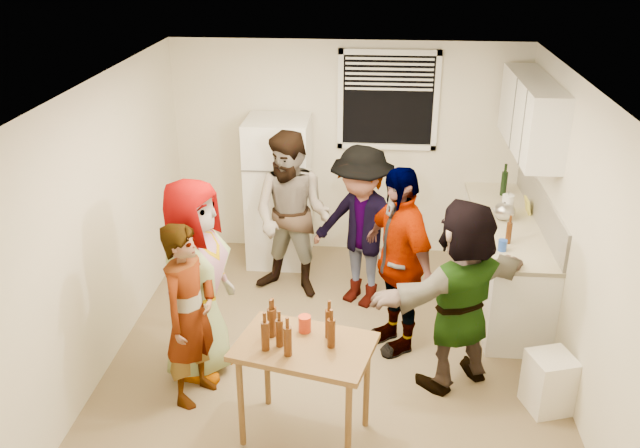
# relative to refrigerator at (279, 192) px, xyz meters

# --- Properties ---
(room) EXTENTS (4.00, 4.50, 2.50)m
(room) POSITION_rel_refrigerator_xyz_m (0.75, -1.88, -0.85)
(room) COLOR silver
(room) RESTS_ON ground
(window) EXTENTS (1.12, 0.10, 1.06)m
(window) POSITION_rel_refrigerator_xyz_m (1.20, 0.33, 1.00)
(window) COLOR white
(window) RESTS_ON room
(refrigerator) EXTENTS (0.70, 0.70, 1.70)m
(refrigerator) POSITION_rel_refrigerator_xyz_m (0.00, 0.00, 0.00)
(refrigerator) COLOR white
(refrigerator) RESTS_ON ground
(counter_lower) EXTENTS (0.60, 2.20, 0.86)m
(counter_lower) POSITION_rel_refrigerator_xyz_m (2.45, -0.73, -0.42)
(counter_lower) COLOR white
(counter_lower) RESTS_ON ground
(countertop) EXTENTS (0.64, 2.22, 0.04)m
(countertop) POSITION_rel_refrigerator_xyz_m (2.45, -0.73, 0.03)
(countertop) COLOR beige
(countertop) RESTS_ON counter_lower
(backsplash) EXTENTS (0.03, 2.20, 0.36)m
(backsplash) POSITION_rel_refrigerator_xyz_m (2.74, -0.73, 0.23)
(backsplash) COLOR beige
(backsplash) RESTS_ON countertop
(upper_cabinets) EXTENTS (0.34, 1.60, 0.70)m
(upper_cabinets) POSITION_rel_refrigerator_xyz_m (2.58, -0.53, 1.10)
(upper_cabinets) COLOR white
(upper_cabinets) RESTS_ON room
(kettle) EXTENTS (0.26, 0.23, 0.21)m
(kettle) POSITION_rel_refrigerator_xyz_m (2.40, -0.70, 0.05)
(kettle) COLOR silver
(kettle) RESTS_ON countertop
(paper_towel) EXTENTS (0.12, 0.12, 0.25)m
(paper_towel) POSITION_rel_refrigerator_xyz_m (2.43, -0.66, 0.05)
(paper_towel) COLOR white
(paper_towel) RESTS_ON countertop
(wine_bottle) EXTENTS (0.07, 0.07, 0.27)m
(wine_bottle) POSITION_rel_refrigerator_xyz_m (2.50, -0.01, 0.05)
(wine_bottle) COLOR black
(wine_bottle) RESTS_ON countertop
(beer_bottle_counter) EXTENTS (0.05, 0.05, 0.21)m
(beer_bottle_counter) POSITION_rel_refrigerator_xyz_m (2.35, -1.26, 0.05)
(beer_bottle_counter) COLOR #47230C
(beer_bottle_counter) RESTS_ON countertop
(blue_cup) EXTENTS (0.08, 0.08, 0.11)m
(blue_cup) POSITION_rel_refrigerator_xyz_m (2.27, -1.42, 0.05)
(blue_cup) COLOR #2249B5
(blue_cup) RESTS_ON countertop
(picture_frame) EXTENTS (0.02, 0.19, 0.16)m
(picture_frame) POSITION_rel_refrigerator_xyz_m (2.67, -0.49, 0.13)
(picture_frame) COLOR #EDE149
(picture_frame) RESTS_ON countertop
(trash_bin) EXTENTS (0.42, 0.42, 0.49)m
(trash_bin) POSITION_rel_refrigerator_xyz_m (2.55, -2.49, -0.60)
(trash_bin) COLOR white
(trash_bin) RESTS_ON ground
(serving_table) EXTENTS (1.11, 0.87, 0.83)m
(serving_table) POSITION_rel_refrigerator_xyz_m (0.61, -2.99, -0.85)
(serving_table) COLOR brown
(serving_table) RESTS_ON ground
(beer_bottle_table) EXTENTS (0.06, 0.06, 0.22)m
(beer_bottle_table) POSITION_rel_refrigerator_xyz_m (0.43, -3.02, -0.02)
(beer_bottle_table) COLOR #47230C
(beer_bottle_table) RESTS_ON serving_table
(red_cup) EXTENTS (0.10, 0.10, 0.13)m
(red_cup) POSITION_rel_refrigerator_xyz_m (0.60, -2.81, -0.02)
(red_cup) COLOR red
(red_cup) RESTS_ON serving_table
(guest_grey) EXTENTS (1.95, 1.28, 0.57)m
(guest_grey) POSITION_rel_refrigerator_xyz_m (-0.40, -2.21, -0.85)
(guest_grey) COLOR gray
(guest_grey) RESTS_ON ground
(guest_stripe) EXTENTS (1.68, 1.10, 0.38)m
(guest_stripe) POSITION_rel_refrigerator_xyz_m (-0.36, -2.59, -0.85)
(guest_stripe) COLOR #141933
(guest_stripe) RESTS_ON ground
(guest_back_left) EXTENTS (1.34, 1.96, 0.68)m
(guest_back_left) POSITION_rel_refrigerator_xyz_m (0.25, -0.78, -0.85)
(guest_back_left) COLOR brown
(guest_back_left) RESTS_ON ground
(guest_back_right) EXTENTS (1.82, 2.03, 0.63)m
(guest_back_right) POSITION_rel_refrigerator_xyz_m (0.96, -0.91, -0.85)
(guest_back_right) COLOR #46464C
(guest_back_right) RESTS_ON ground
(guest_black) EXTENTS (2.06, 1.79, 0.43)m
(guest_black) POSITION_rel_refrigerator_xyz_m (1.32, -1.68, -0.85)
(guest_black) COLOR black
(guest_black) RESTS_ON ground
(guest_orange) EXTENTS (2.24, 2.28, 0.50)m
(guest_orange) POSITION_rel_refrigerator_xyz_m (1.83, -2.19, -0.85)
(guest_orange) COLOR #BC694D
(guest_orange) RESTS_ON ground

